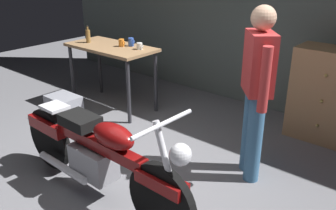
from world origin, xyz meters
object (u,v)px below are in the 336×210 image
(mug_white_ceramic, at_px, (140,46))
(person_standing, at_px, (257,88))
(mug_orange_travel, at_px, (122,43))
(bottle, at_px, (88,36))
(motorcycle, at_px, (97,153))
(storage_bin, at_px, (64,108))
(wooden_dresser, at_px, (328,96))
(mug_blue_enamel, at_px, (131,42))

(mug_white_ceramic, bearing_deg, person_standing, -12.83)
(mug_orange_travel, xyz_separation_m, bottle, (-0.54, -0.14, 0.05))
(motorcycle, relative_size, storage_bin, 4.98)
(motorcycle, height_order, mug_orange_travel, mug_orange_travel)
(storage_bin, relative_size, mug_orange_travel, 4.00)
(wooden_dresser, xyz_separation_m, mug_orange_travel, (-2.53, -0.86, 0.40))
(bottle, bearing_deg, mug_white_ceramic, 11.71)
(wooden_dresser, height_order, mug_blue_enamel, wooden_dresser)
(motorcycle, xyz_separation_m, person_standing, (0.86, 1.21, 0.48))
(mug_blue_enamel, xyz_separation_m, bottle, (-0.62, -0.24, 0.04))
(mug_blue_enamel, distance_m, mug_white_ceramic, 0.23)
(storage_bin, distance_m, bottle, 1.10)
(motorcycle, distance_m, mug_white_ceramic, 2.03)
(storage_bin, bearing_deg, motorcycle, -25.49)
(mug_white_ceramic, distance_m, bottle, 0.87)
(wooden_dresser, distance_m, bottle, 3.26)
(motorcycle, height_order, storage_bin, motorcycle)
(storage_bin, distance_m, mug_blue_enamel, 1.27)
(motorcycle, relative_size, person_standing, 1.31)
(motorcycle, bearing_deg, mug_blue_enamel, 128.38)
(mug_orange_travel, bearing_deg, bottle, -165.35)
(motorcycle, distance_m, storage_bin, 1.87)
(mug_white_ceramic, height_order, bottle, bottle)
(mug_white_ceramic, bearing_deg, mug_blue_enamel, 163.95)
(mug_blue_enamel, height_order, mug_white_ceramic, mug_blue_enamel)
(bottle, bearing_deg, person_standing, -5.42)
(person_standing, xyz_separation_m, mug_white_ceramic, (-1.93, 0.44, 0.02))
(motorcycle, height_order, wooden_dresser, wooden_dresser)
(person_standing, bearing_deg, wooden_dresser, -53.23)
(motorcycle, xyz_separation_m, bottle, (-1.91, 1.48, 0.55))
(storage_bin, bearing_deg, mug_white_ceramic, 54.75)
(motorcycle, bearing_deg, mug_orange_travel, 131.81)
(motorcycle, xyz_separation_m, mug_orange_travel, (-1.38, 1.62, 0.50))
(mug_white_ceramic, xyz_separation_m, mug_orange_travel, (-0.31, -0.03, 0.01))
(storage_bin, bearing_deg, mug_blue_enamel, 67.59)
(motorcycle, height_order, mug_blue_enamel, mug_blue_enamel)
(person_standing, bearing_deg, bottle, 44.54)
(storage_bin, bearing_deg, bottle, 109.61)
(wooden_dresser, relative_size, mug_orange_travel, 9.99)
(wooden_dresser, xyz_separation_m, storage_bin, (-2.83, -1.68, -0.38))
(wooden_dresser, height_order, mug_orange_travel, wooden_dresser)
(mug_blue_enamel, height_order, mug_orange_travel, mug_blue_enamel)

